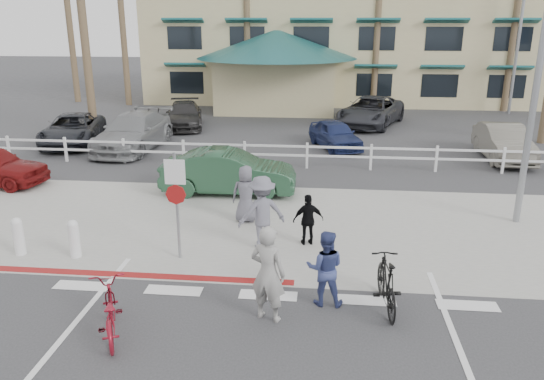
# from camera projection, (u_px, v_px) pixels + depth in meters

# --- Properties ---
(ground) EXTENTS (140.00, 140.00, 0.00)m
(ground) POSITION_uv_depth(u_px,v_px,m) (265.00, 311.00, 10.38)
(ground) COLOR #333335
(bike_path) EXTENTS (12.00, 16.00, 0.01)m
(bike_path) POSITION_uv_depth(u_px,v_px,m) (250.00, 376.00, 8.49)
(bike_path) COLOR #333335
(bike_path) RESTS_ON ground
(sidewalk_plaza) EXTENTS (22.00, 7.00, 0.01)m
(sidewalk_plaza) POSITION_uv_depth(u_px,v_px,m) (284.00, 226.00, 14.64)
(sidewalk_plaza) COLOR gray
(sidewalk_plaza) RESTS_ON ground
(cross_street) EXTENTS (40.00, 5.00, 0.01)m
(cross_street) POSITION_uv_depth(u_px,v_px,m) (293.00, 183.00, 18.42)
(cross_street) COLOR #333335
(cross_street) RESTS_ON ground
(parking_lot) EXTENTS (50.00, 16.00, 0.01)m
(parking_lot) POSITION_uv_depth(u_px,v_px,m) (305.00, 129.00, 27.41)
(parking_lot) COLOR #333335
(parking_lot) RESTS_ON ground
(curb_red) EXTENTS (7.00, 0.25, 0.02)m
(curb_red) POSITION_uv_depth(u_px,v_px,m) (137.00, 275.00, 11.80)
(curb_red) COLOR maroon
(curb_red) RESTS_ON ground
(rail_fence) EXTENTS (29.40, 0.16, 1.00)m
(rail_fence) POSITION_uv_depth(u_px,v_px,m) (310.00, 156.00, 20.11)
(rail_fence) COLOR silver
(rail_fence) RESTS_ON ground
(building) EXTENTS (28.00, 16.00, 11.30)m
(building) POSITION_uv_depth(u_px,v_px,m) (342.00, 16.00, 37.78)
(building) COLOR #CEC08D
(building) RESTS_ON ground
(sign_post) EXTENTS (0.50, 0.10, 2.90)m
(sign_post) POSITION_uv_depth(u_px,v_px,m) (177.00, 201.00, 12.24)
(sign_post) COLOR gray
(sign_post) RESTS_ON ground
(bollard_0) EXTENTS (0.26, 0.26, 0.95)m
(bollard_0) POSITION_uv_depth(u_px,v_px,m) (74.00, 239.00, 12.59)
(bollard_0) COLOR silver
(bollard_0) RESTS_ON ground
(bollard_1) EXTENTS (0.26, 0.26, 0.95)m
(bollard_1) POSITION_uv_depth(u_px,v_px,m) (18.00, 236.00, 12.73)
(bollard_1) COLOR silver
(bollard_1) RESTS_ON ground
(streetlight_0) EXTENTS (0.60, 2.00, 9.00)m
(streetlight_0) POSITION_uv_depth(u_px,v_px,m) (541.00, 58.00, 13.56)
(streetlight_0) COLOR gray
(streetlight_0) RESTS_ON ground
(streetlight_1) EXTENTS (0.60, 2.00, 9.50)m
(streetlight_1) POSITION_uv_depth(u_px,v_px,m) (520.00, 32.00, 30.45)
(streetlight_1) COLOR gray
(streetlight_1) RESTS_ON ground
(palm_1) EXTENTS (4.00, 4.00, 13.00)m
(palm_1) POSITION_uv_depth(u_px,v_px,m) (120.00, 1.00, 33.20)
(palm_1) COLOR #1C491F
(palm_1) RESTS_ON ground
(palm_5) EXTENTS (4.00, 4.00, 13.00)m
(palm_5) POSITION_uv_depth(u_px,v_px,m) (379.00, 0.00, 31.64)
(palm_5) COLOR #1C491F
(palm_5) RESTS_ON ground
(palm_10) EXTENTS (4.00, 4.00, 12.00)m
(palm_10) POSITION_uv_depth(u_px,v_px,m) (81.00, 6.00, 23.70)
(palm_10) COLOR #1C491F
(palm_10) RESTS_ON ground
(bike_red) EXTENTS (1.28, 1.92, 0.95)m
(bike_red) POSITION_uv_depth(u_px,v_px,m) (109.00, 311.00, 9.47)
(bike_red) COLOR maroon
(bike_red) RESTS_ON ground
(rider_red) EXTENTS (0.80, 0.65, 1.90)m
(rider_red) POSITION_uv_depth(u_px,v_px,m) (268.00, 274.00, 9.83)
(rider_red) COLOR gray
(rider_red) RESTS_ON ground
(bike_black) EXTENTS (0.66, 1.84, 1.09)m
(bike_black) POSITION_uv_depth(u_px,v_px,m) (387.00, 283.00, 10.33)
(bike_black) COLOR black
(bike_black) RESTS_ON ground
(rider_black) EXTENTS (0.77, 0.61, 1.56)m
(rider_black) POSITION_uv_depth(u_px,v_px,m) (325.00, 268.00, 10.43)
(rider_black) COLOR navy
(rider_black) RESTS_ON ground
(pedestrian_a) EXTENTS (1.37, 1.11, 1.85)m
(pedestrian_a) POSITION_uv_depth(u_px,v_px,m) (262.00, 212.00, 13.01)
(pedestrian_a) COLOR slate
(pedestrian_a) RESTS_ON ground
(pedestrian_child) EXTENTS (0.83, 0.50, 1.33)m
(pedestrian_child) POSITION_uv_depth(u_px,v_px,m) (308.00, 220.00, 13.26)
(pedestrian_child) COLOR black
(pedestrian_child) RESTS_ON ground
(pedestrian_b) EXTENTS (0.80, 0.52, 1.62)m
(pedestrian_b) POSITION_uv_depth(u_px,v_px,m) (246.00, 194.00, 14.74)
(pedestrian_b) COLOR #575661
(pedestrian_b) RESTS_ON ground
(car_white_sedan) EXTENTS (4.37, 1.61, 1.43)m
(car_white_sedan) POSITION_uv_depth(u_px,v_px,m) (229.00, 172.00, 17.19)
(car_white_sedan) COLOR #1F412A
(car_white_sedan) RESTS_ON ground
(lot_car_0) EXTENTS (3.21, 5.20, 1.35)m
(lot_car_0) POSITION_uv_depth(u_px,v_px,m) (73.00, 129.00, 24.01)
(lot_car_0) COLOR black
(lot_car_0) RESTS_ON ground
(lot_car_1) EXTENTS (2.50, 5.46, 1.55)m
(lot_car_1) POSITION_uv_depth(u_px,v_px,m) (133.00, 132.00, 23.00)
(lot_car_1) COLOR gray
(lot_car_1) RESTS_ON ground
(lot_car_2) EXTENTS (2.68, 3.88, 1.23)m
(lot_car_2) POSITION_uv_depth(u_px,v_px,m) (335.00, 134.00, 23.28)
(lot_car_2) COLOR navy
(lot_car_2) RESTS_ON ground
(lot_car_3) EXTENTS (1.54, 4.31, 1.41)m
(lot_car_3) POSITION_uv_depth(u_px,v_px,m) (503.00, 142.00, 21.34)
(lot_car_3) COLOR slate
(lot_car_3) RESTS_ON ground
(lot_car_4) EXTENTS (2.80, 4.77, 1.30)m
(lot_car_4) POSITION_uv_depth(u_px,v_px,m) (184.00, 115.00, 27.74)
(lot_car_4) COLOR black
(lot_car_4) RESTS_ON ground
(lot_car_5) EXTENTS (4.29, 6.02, 1.52)m
(lot_car_5) POSITION_uv_depth(u_px,v_px,m) (371.00, 111.00, 28.18)
(lot_car_5) COLOR #2B2C32
(lot_car_5) RESTS_ON ground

